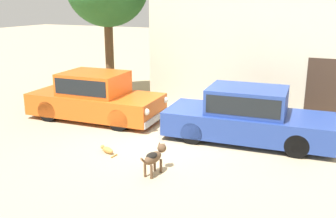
{
  "coord_description": "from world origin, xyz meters",
  "views": [
    {
      "loc": [
        4.47,
        -8.99,
        3.78
      ],
      "look_at": [
        0.2,
        0.2,
        0.9
      ],
      "focal_mm": 41.09,
      "sensor_mm": 36.0,
      "label": 1
    }
  ],
  "objects_px": {
    "parked_sedan_second": "(247,115)",
    "stray_cat": "(107,150)",
    "stray_dog_spotted": "(155,156)",
    "parked_sedan_nearest": "(95,96)"
  },
  "relations": [
    {
      "from": "parked_sedan_second",
      "to": "stray_dog_spotted",
      "type": "xyz_separation_m",
      "value": [
        -1.35,
        -3.0,
        -0.32
      ]
    },
    {
      "from": "stray_cat",
      "to": "parked_sedan_second",
      "type": "bearing_deg",
      "value": -119.29
    },
    {
      "from": "parked_sedan_second",
      "to": "stray_cat",
      "type": "distance_m",
      "value": 3.92
    },
    {
      "from": "stray_dog_spotted",
      "to": "stray_cat",
      "type": "bearing_deg",
      "value": 77.56
    },
    {
      "from": "stray_dog_spotted",
      "to": "parked_sedan_second",
      "type": "bearing_deg",
      "value": -17.55
    },
    {
      "from": "parked_sedan_second",
      "to": "stray_cat",
      "type": "xyz_separation_m",
      "value": [
        -3.0,
        -2.42,
        -0.66
      ]
    },
    {
      "from": "stray_dog_spotted",
      "to": "stray_cat",
      "type": "height_order",
      "value": "stray_dog_spotted"
    },
    {
      "from": "parked_sedan_nearest",
      "to": "stray_dog_spotted",
      "type": "relative_size",
      "value": 4.55
    },
    {
      "from": "stray_dog_spotted",
      "to": "stray_cat",
      "type": "distance_m",
      "value": 1.78
    },
    {
      "from": "parked_sedan_nearest",
      "to": "stray_cat",
      "type": "distance_m",
      "value": 3.17
    }
  ]
}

